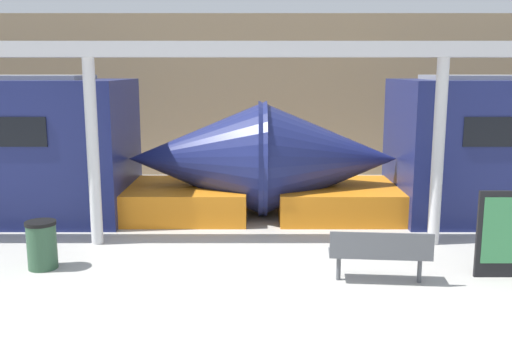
# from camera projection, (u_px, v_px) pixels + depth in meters

# --- Properties ---
(ground_plane) EXTENTS (60.00, 60.00, 0.00)m
(ground_plane) POSITION_uv_depth(u_px,v_px,m) (252.00, 318.00, 7.74)
(ground_plane) COLOR #B2AFA8
(station_wall) EXTENTS (56.00, 0.20, 5.00)m
(station_wall) POSITION_uv_depth(u_px,v_px,m) (253.00, 96.00, 17.85)
(station_wall) COLOR #9E8460
(station_wall) RESTS_ON ground_plane
(bench_near) EXTENTS (1.62, 0.58, 0.86)m
(bench_near) POSITION_uv_depth(u_px,v_px,m) (378.00, 251.00, 8.94)
(bench_near) COLOR #4C4F54
(bench_near) RESTS_ON ground_plane
(trash_bin) EXTENTS (0.51, 0.51, 0.82)m
(trash_bin) POSITION_uv_depth(u_px,v_px,m) (39.00, 245.00, 9.60)
(trash_bin) COLOR #2D5138
(trash_bin) RESTS_ON ground_plane
(poster_board) EXTENTS (1.08, 0.07, 1.43)m
(poster_board) POSITION_uv_depth(u_px,v_px,m) (507.00, 234.00, 9.17)
(poster_board) COLOR black
(poster_board) RESTS_ON ground_plane
(support_column_near) EXTENTS (0.23, 0.23, 3.54)m
(support_column_near) POSITION_uv_depth(u_px,v_px,m) (435.00, 153.00, 10.76)
(support_column_near) COLOR silver
(support_column_near) RESTS_ON ground_plane
(support_column_far) EXTENTS (0.23, 0.23, 3.54)m
(support_column_far) POSITION_uv_depth(u_px,v_px,m) (90.00, 153.00, 10.73)
(support_column_far) COLOR silver
(support_column_far) RESTS_ON ground_plane
(canopy_beam) EXTENTS (28.00, 0.60, 0.28)m
(canopy_beam) POSITION_uv_depth(u_px,v_px,m) (441.00, 49.00, 10.40)
(canopy_beam) COLOR #B7B7BC
(canopy_beam) RESTS_ON support_column_near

